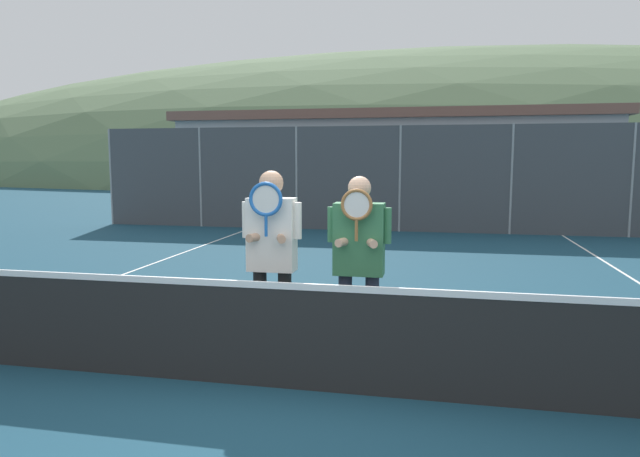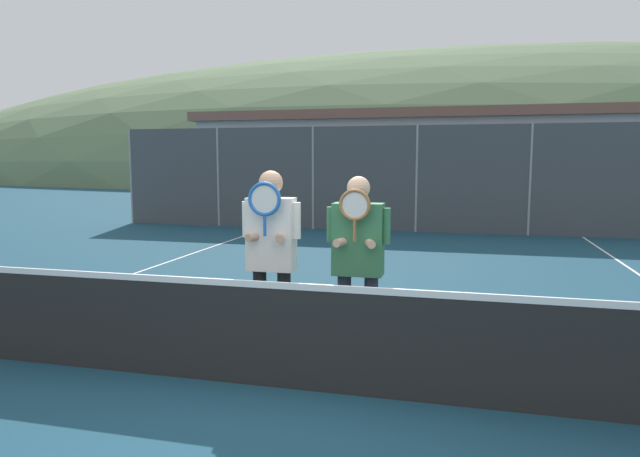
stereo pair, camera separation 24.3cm
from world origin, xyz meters
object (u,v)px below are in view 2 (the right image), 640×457
Objects in this scene: player_leftmost at (271,247)px; car_center at (638,196)px; car_left_of_center at (451,196)px; car_far_left at (285,192)px; player_center_left at (358,253)px.

player_leftmost is 14.07m from car_center.
player_leftmost is 12.25m from car_left_of_center.
player_leftmost is 13.16m from car_far_left.
car_far_left is at bearing 175.63° from car_left_of_center.
car_center is (6.46, 12.50, -0.17)m from player_leftmost.
car_center is (5.64, 12.40, -0.13)m from player_center_left.
car_center reaches higher than player_center_left.
player_leftmost is 0.39× the size of car_far_left.
car_center reaches higher than car_far_left.
player_center_left is at bearing -114.44° from car_center.
car_left_of_center is 0.93× the size of car_center.
car_far_left is 1.07× the size of car_center.
car_center is (10.36, -0.08, 0.06)m from car_far_left.
car_left_of_center is (5.26, -0.40, -0.01)m from car_far_left.
car_far_left is (-3.89, 12.57, -0.23)m from player_leftmost.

